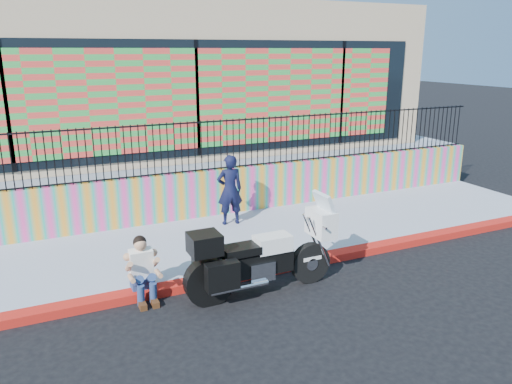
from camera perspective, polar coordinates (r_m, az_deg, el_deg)
ground at (r=9.47m, az=1.74°, el=-9.13°), size 90.00×90.00×0.00m
red_curb at (r=9.44m, az=1.74°, el=-8.72°), size 16.00×0.30×0.15m
sidewalk at (r=10.82m, az=-2.15°, el=-5.40°), size 16.00×3.00×0.15m
mural_wall at (r=12.04m, az=-5.10°, el=-0.08°), size 16.00×0.20×1.10m
metal_fence at (r=11.78m, az=-5.24°, el=5.30°), size 15.80×0.04×1.20m
elevated_platform at (r=16.82m, az=-10.98°, el=4.04°), size 16.00×10.00×1.25m
storefront_building at (r=16.28m, az=-11.28°, el=12.96°), size 14.00×8.06×4.00m
police_motorcycle at (r=8.43m, az=0.36°, el=-7.28°), size 2.64×0.87×1.64m
police_officer at (r=11.31m, az=-3.01°, el=0.25°), size 0.63×0.45×1.61m
seated_man at (r=8.50m, az=-12.73°, el=-9.24°), size 0.54×0.71×1.06m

